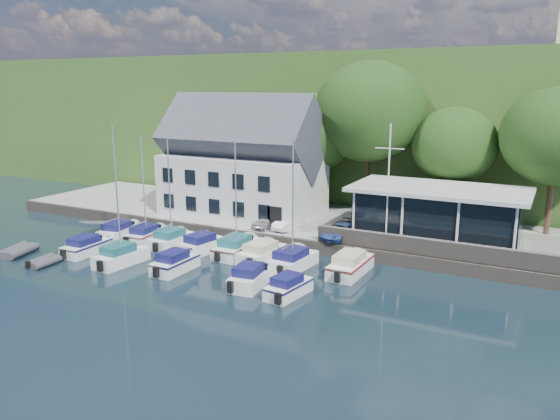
# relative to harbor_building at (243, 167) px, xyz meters

# --- Properties ---
(ground) EXTENTS (180.00, 180.00, 0.00)m
(ground) POSITION_rel_harbor_building_xyz_m (7.00, -16.50, -5.35)
(ground) COLOR black
(ground) RESTS_ON ground
(quay) EXTENTS (60.00, 13.00, 1.00)m
(quay) POSITION_rel_harbor_building_xyz_m (7.00, 1.00, -4.85)
(quay) COLOR gray
(quay) RESTS_ON ground
(quay_face) EXTENTS (60.00, 0.30, 1.00)m
(quay_face) POSITION_rel_harbor_building_xyz_m (7.00, -5.50, -4.85)
(quay_face) COLOR #5B5249
(quay_face) RESTS_ON ground
(hillside) EXTENTS (160.00, 75.00, 16.00)m
(hillside) POSITION_rel_harbor_building_xyz_m (7.00, 45.50, 2.65)
(hillside) COLOR #355921
(hillside) RESTS_ON ground
(field_patch) EXTENTS (50.00, 30.00, 0.30)m
(field_patch) POSITION_rel_harbor_building_xyz_m (15.00, 53.50, 10.80)
(field_patch) COLOR olive
(field_patch) RESTS_ON hillside
(harbor_building) EXTENTS (14.40, 8.20, 8.70)m
(harbor_building) POSITION_rel_harbor_building_xyz_m (0.00, 0.00, 0.00)
(harbor_building) COLOR silver
(harbor_building) RESTS_ON quay
(club_pavilion) EXTENTS (13.20, 7.20, 4.10)m
(club_pavilion) POSITION_rel_harbor_building_xyz_m (18.00, -0.50, -2.30)
(club_pavilion) COLOR black
(club_pavilion) RESTS_ON quay
(seawall) EXTENTS (18.00, 0.50, 1.20)m
(seawall) POSITION_rel_harbor_building_xyz_m (19.00, -5.10, -3.75)
(seawall) COLOR #5B5249
(seawall) RESTS_ON quay
(gangway) EXTENTS (1.20, 6.00, 1.40)m
(gangway) POSITION_rel_harbor_building_xyz_m (-9.50, -7.50, -5.35)
(gangway) COLOR silver
(gangway) RESTS_ON ground
(car_silver) EXTENTS (1.65, 3.43, 1.13)m
(car_silver) POSITION_rel_harbor_building_xyz_m (4.53, -3.55, -3.78)
(car_silver) COLOR silver
(car_silver) RESTS_ON quay
(car_white) EXTENTS (1.65, 3.71, 1.18)m
(car_white) POSITION_rel_harbor_building_xyz_m (6.36, -3.15, -3.76)
(car_white) COLOR silver
(car_white) RESTS_ON quay
(car_dgrey) EXTENTS (2.09, 4.05, 1.12)m
(car_dgrey) POSITION_rel_harbor_building_xyz_m (10.94, -3.25, -3.79)
(car_dgrey) COLOR #2F3035
(car_dgrey) RESTS_ON quay
(car_blue) EXTENTS (2.34, 3.97, 1.27)m
(car_blue) POSITION_rel_harbor_building_xyz_m (11.36, -3.88, -3.71)
(car_blue) COLOR #2E498C
(car_blue) RESTS_ON quay
(flagpole) EXTENTS (2.17, 0.20, 9.04)m
(flagpole) POSITION_rel_harbor_building_xyz_m (14.82, -3.54, 0.17)
(flagpole) COLOR silver
(flagpole) RESTS_ON quay
(tree_1) EXTENTS (6.95, 6.95, 9.50)m
(tree_1) POSITION_rel_harbor_building_xyz_m (-3.93, 5.95, 0.40)
(tree_1) COLOR black
(tree_1) RESTS_ON quay
(tree_2) EXTENTS (8.10, 8.10, 11.07)m
(tree_2) POSITION_rel_harbor_building_xyz_m (5.01, 4.97, 1.19)
(tree_2) COLOR black
(tree_2) RESTS_ON quay
(tree_3) EXTENTS (10.24, 10.24, 14.00)m
(tree_3) POSITION_rel_harbor_building_xyz_m (10.07, 5.86, 2.65)
(tree_3) COLOR black
(tree_3) RESTS_ON quay
(tree_4) EXTENTS (7.32, 7.32, 10.00)m
(tree_4) POSITION_rel_harbor_building_xyz_m (17.78, 5.88, 0.65)
(tree_4) COLOR black
(tree_4) RESTS_ON quay
(tree_5) EXTENTS (8.59, 8.59, 11.74)m
(tree_5) POSITION_rel_harbor_building_xyz_m (25.56, 5.09, 1.52)
(tree_5) COLOR black
(tree_5) RESTS_ON quay
(boat_r1_0) EXTENTS (2.83, 5.93, 8.46)m
(boat_r1_0) POSITION_rel_harbor_building_xyz_m (-6.94, -9.06, -1.12)
(boat_r1_0) COLOR white
(boat_r1_0) RESTS_ON ground
(boat_r1_1) EXTENTS (2.52, 5.84, 8.25)m
(boat_r1_1) POSITION_rel_harbor_building_xyz_m (-4.19, -8.76, -1.22)
(boat_r1_1) COLOR white
(boat_r1_1) RESTS_ON ground
(boat_r1_2) EXTENTS (2.42, 5.84, 9.29)m
(boat_r1_2) POSITION_rel_harbor_building_xyz_m (-1.12, -9.24, -0.70)
(boat_r1_2) COLOR white
(boat_r1_2) RESTS_ON ground
(boat_r1_3) EXTENTS (2.90, 5.91, 1.53)m
(boat_r1_3) POSITION_rel_harbor_building_xyz_m (1.84, -9.23, -4.59)
(boat_r1_3) COLOR white
(boat_r1_3) RESTS_ON ground
(boat_r1_4) EXTENTS (2.46, 6.67, 9.32)m
(boat_r1_4) POSITION_rel_harbor_building_xyz_m (4.64, -8.60, -0.69)
(boat_r1_4) COLOR white
(boat_r1_4) RESTS_ON ground
(boat_r1_5) EXTENTS (2.85, 6.36, 1.49)m
(boat_r1_5) POSITION_rel_harbor_building_xyz_m (7.09, -8.93, -4.60)
(boat_r1_5) COLOR white
(boat_r1_5) RESTS_ON ground
(boat_r1_6) EXTENTS (2.71, 6.32, 9.12)m
(boat_r1_6) POSITION_rel_harbor_building_xyz_m (9.82, -9.43, -0.79)
(boat_r1_6) COLOR white
(boat_r1_6) RESTS_ON ground
(boat_r1_7) EXTENTS (2.16, 6.65, 1.57)m
(boat_r1_7) POSITION_rel_harbor_building_xyz_m (13.88, -8.61, -4.56)
(boat_r1_7) COLOR white
(boat_r1_7) RESTS_ON ground
(boat_r2_0) EXTENTS (2.04, 5.82, 1.43)m
(boat_r2_0) POSITION_rel_harbor_building_xyz_m (-5.86, -13.68, -4.64)
(boat_r2_0) COLOR white
(boat_r2_0) RESTS_ON ground
(boat_r2_1) EXTENTS (2.43, 6.13, 9.45)m
(boat_r2_1) POSITION_rel_harbor_building_xyz_m (-1.62, -14.41, -0.62)
(boat_r2_1) COLOR white
(boat_r2_1) RESTS_ON ground
(boat_r2_2) EXTENTS (1.89, 5.38, 1.50)m
(boat_r2_2) POSITION_rel_harbor_building_xyz_m (2.80, -13.80, -4.60)
(boat_r2_2) COLOR white
(boat_r2_2) RESTS_ON ground
(boat_r2_3) EXTENTS (2.60, 5.46, 1.51)m
(boat_r2_3) POSITION_rel_harbor_building_xyz_m (8.97, -13.90, -4.59)
(boat_r2_3) COLOR white
(boat_r2_3) RESTS_ON ground
(boat_r2_4) EXTENTS (2.34, 5.16, 1.40)m
(boat_r2_4) POSITION_rel_harbor_building_xyz_m (11.90, -14.20, -4.65)
(boat_r2_4) COLOR white
(boat_r2_4) RESTS_ON ground
(dinghy_0) EXTENTS (2.76, 3.70, 0.77)m
(dinghy_0) POSITION_rel_harbor_building_xyz_m (-10.43, -16.26, -4.97)
(dinghy_0) COLOR #39393F
(dinghy_0) RESTS_ON ground
(dinghy_1) EXTENTS (1.81, 2.83, 0.64)m
(dinghy_1) POSITION_rel_harbor_building_xyz_m (-6.56, -17.10, -5.03)
(dinghy_1) COLOR #39393F
(dinghy_1) RESTS_ON ground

